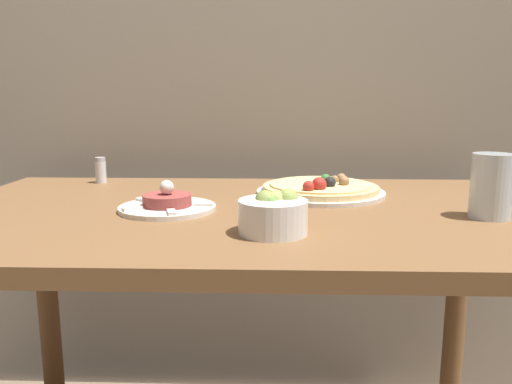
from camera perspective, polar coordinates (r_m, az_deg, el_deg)
name	(u,v)px	position (r m, az deg, el deg)	size (l,w,h in m)	color
dining_table	(242,250)	(1.11, -1.61, -6.63)	(1.34, 0.79, 0.73)	brown
pizza_plate	(321,189)	(1.24, 7.40, 0.33)	(0.32, 0.32, 0.05)	silver
tartare_plate	(167,204)	(1.07, -10.10, -1.39)	(0.21, 0.21, 0.06)	silver
small_bowl	(273,213)	(0.88, 1.97, -2.45)	(0.12, 0.12, 0.08)	white
drinking_glass	(491,186)	(1.09, 25.31, 0.62)	(0.08, 0.08, 0.13)	silver
salt_shaker	(101,170)	(1.46, -17.33, 2.38)	(0.03, 0.03, 0.07)	silver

